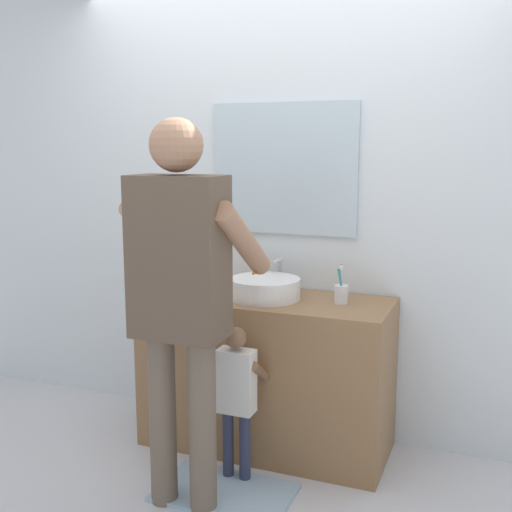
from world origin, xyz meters
TOP-DOWN VIEW (x-y plane):
  - ground_plane at (0.00, 0.00)m, footprint 14.00×14.00m
  - back_wall at (0.00, 0.62)m, footprint 4.40×0.10m
  - vanity_cabinet at (0.00, 0.30)m, footprint 1.33×0.54m
  - sink_basin at (0.00, 0.28)m, footprint 0.37×0.37m
  - faucet at (0.00, 0.50)m, footprint 0.18×0.14m
  - toothbrush_cup at (0.40, 0.33)m, footprint 0.07×0.07m
  - bath_mat at (0.00, -0.25)m, footprint 0.64×0.40m
  - child_toddler at (0.00, -0.10)m, footprint 0.24×0.24m
  - adult_parent at (-0.14, -0.38)m, footprint 0.54×0.57m

SIDE VIEW (x-z plane):
  - ground_plane at x=0.00m, z-range 0.00..0.00m
  - bath_mat at x=0.00m, z-range 0.00..0.02m
  - vanity_cabinet at x=0.00m, z-range 0.00..0.84m
  - child_toddler at x=0.00m, z-range 0.08..0.86m
  - toothbrush_cup at x=0.40m, z-range 0.79..1.00m
  - sink_basin at x=0.00m, z-range 0.84..0.95m
  - faucet at x=0.00m, z-range 0.83..1.01m
  - adult_parent at x=-0.14m, z-range 0.18..1.93m
  - back_wall at x=0.00m, z-range 0.00..2.70m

